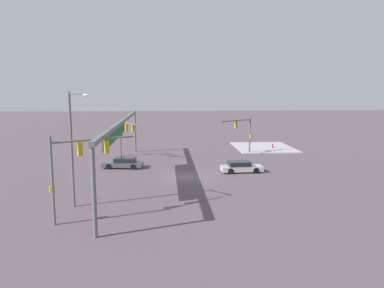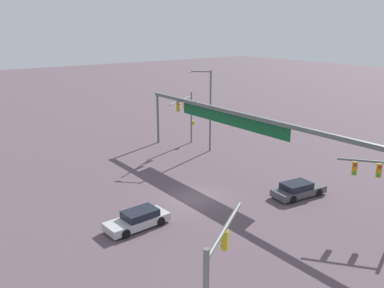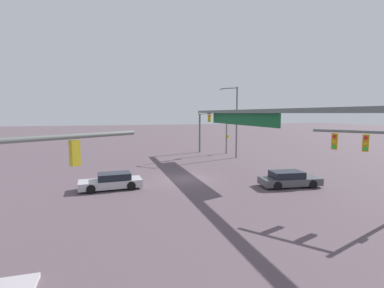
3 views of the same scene
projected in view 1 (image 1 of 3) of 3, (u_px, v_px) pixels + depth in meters
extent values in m
plane|color=#574850|center=(186.00, 176.00, 39.37)|extent=(234.24, 234.24, 0.00)
cube|color=#AAA1A9|center=(263.00, 147.00, 58.28)|extent=(10.71, 8.71, 0.15)
cylinder|color=slate|center=(120.00, 138.00, 50.70)|extent=(0.22, 0.22, 5.00)
cylinder|color=slate|center=(129.00, 124.00, 48.77)|extent=(3.55, 2.78, 0.16)
cube|color=#B28B14|center=(126.00, 128.00, 49.30)|extent=(0.41, 0.40, 0.95)
cylinder|color=red|center=(127.00, 126.00, 49.36)|extent=(0.20, 0.17, 0.20)
cylinder|color=orange|center=(127.00, 128.00, 49.41)|extent=(0.20, 0.17, 0.20)
cylinder|color=green|center=(127.00, 130.00, 49.45)|extent=(0.20, 0.17, 0.20)
cube|color=#B28B14|center=(133.00, 129.00, 48.15)|extent=(0.41, 0.40, 0.95)
cylinder|color=red|center=(134.00, 126.00, 48.21)|extent=(0.20, 0.17, 0.20)
cylinder|color=orange|center=(134.00, 129.00, 48.25)|extent=(0.20, 0.17, 0.20)
cylinder|color=green|center=(134.00, 131.00, 48.30)|extent=(0.20, 0.17, 0.20)
cube|color=#B28B14|center=(122.00, 135.00, 50.81)|extent=(0.38, 0.37, 0.44)
cylinder|color=#5D635E|center=(250.00, 135.00, 53.24)|extent=(0.26, 0.26, 5.33)
cylinder|color=#5D635E|center=(236.00, 120.00, 51.28)|extent=(3.17, 4.68, 0.19)
cube|color=#AF981B|center=(236.00, 125.00, 51.34)|extent=(0.39, 0.41, 0.95)
cylinder|color=red|center=(237.00, 123.00, 51.17)|extent=(0.16, 0.20, 0.20)
cylinder|color=orange|center=(237.00, 125.00, 51.22)|extent=(0.16, 0.20, 0.20)
cylinder|color=green|center=(237.00, 127.00, 51.26)|extent=(0.16, 0.20, 0.20)
cube|color=#AF981B|center=(251.00, 136.00, 53.06)|extent=(0.37, 0.38, 0.44)
cylinder|color=slate|center=(52.00, 181.00, 24.93)|extent=(0.19, 0.19, 6.11)
cylinder|color=slate|center=(95.00, 139.00, 26.32)|extent=(3.33, 5.26, 0.15)
cube|color=#B29D13|center=(80.00, 149.00, 25.78)|extent=(0.39, 0.41, 0.95)
cylinder|color=red|center=(79.00, 145.00, 25.87)|extent=(0.16, 0.20, 0.20)
cylinder|color=orange|center=(79.00, 149.00, 25.91)|extent=(0.16, 0.20, 0.20)
cylinder|color=green|center=(79.00, 153.00, 25.96)|extent=(0.16, 0.20, 0.20)
cube|color=#B29D13|center=(107.00, 147.00, 26.91)|extent=(0.39, 0.41, 0.95)
cylinder|color=red|center=(106.00, 142.00, 27.00)|extent=(0.16, 0.20, 0.20)
cylinder|color=orange|center=(106.00, 146.00, 27.04)|extent=(0.16, 0.20, 0.20)
cylinder|color=green|center=(106.00, 151.00, 27.09)|extent=(0.16, 0.20, 0.20)
cube|color=#B29D13|center=(52.00, 189.00, 25.21)|extent=(0.36, 0.38, 0.44)
cylinder|color=slate|center=(72.00, 150.00, 28.68)|extent=(0.20, 0.20, 8.98)
cylinder|color=slate|center=(77.00, 94.00, 27.34)|extent=(1.61, 1.64, 0.12)
ellipsoid|color=silver|center=(86.00, 95.00, 26.66)|extent=(0.63, 0.64, 0.20)
cylinder|color=#59635F|center=(94.00, 193.00, 22.83)|extent=(0.28, 0.28, 5.69)
cylinder|color=#59635F|center=(135.00, 133.00, 54.16)|extent=(0.28, 0.28, 5.69)
cube|color=#59635F|center=(122.00, 121.00, 38.05)|extent=(32.16, 0.35, 0.35)
cube|color=#12592D|center=(116.00, 132.00, 34.71)|extent=(14.64, 0.08, 1.44)
cube|color=#49484E|center=(123.00, 164.00, 43.53)|extent=(2.39, 4.80, 0.55)
cube|color=black|center=(125.00, 160.00, 43.43)|extent=(1.89, 2.58, 0.50)
cylinder|color=black|center=(109.00, 167.00, 42.79)|extent=(0.30, 0.66, 0.64)
cylinder|color=black|center=(113.00, 164.00, 44.46)|extent=(0.30, 0.66, 0.64)
cylinder|color=black|center=(133.00, 167.00, 42.62)|extent=(0.30, 0.66, 0.64)
cylinder|color=black|center=(136.00, 164.00, 44.30)|extent=(0.30, 0.66, 0.64)
cube|color=#B6B3B7|center=(242.00, 168.00, 41.31)|extent=(1.98, 4.65, 0.55)
cube|color=black|center=(239.00, 164.00, 41.20)|extent=(1.66, 2.45, 0.50)
cylinder|color=black|center=(252.00, 167.00, 42.30)|extent=(0.25, 0.65, 0.64)
cylinder|color=black|center=(256.00, 171.00, 40.69)|extent=(0.25, 0.65, 0.64)
cylinder|color=black|center=(227.00, 168.00, 41.96)|extent=(0.25, 0.65, 0.64)
cylinder|color=black|center=(231.00, 171.00, 40.35)|extent=(0.25, 0.65, 0.64)
cylinder|color=red|center=(273.00, 146.00, 57.15)|extent=(0.22, 0.22, 0.55)
sphere|color=red|center=(273.00, 144.00, 57.10)|extent=(0.18, 0.18, 0.18)
cylinder|color=red|center=(272.00, 146.00, 57.31)|extent=(0.12, 0.10, 0.10)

